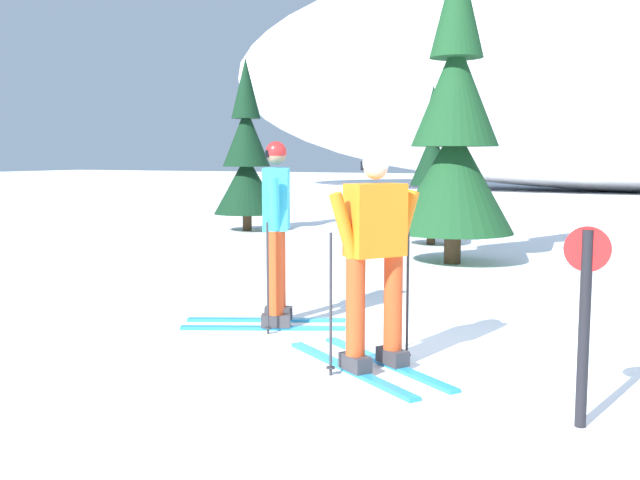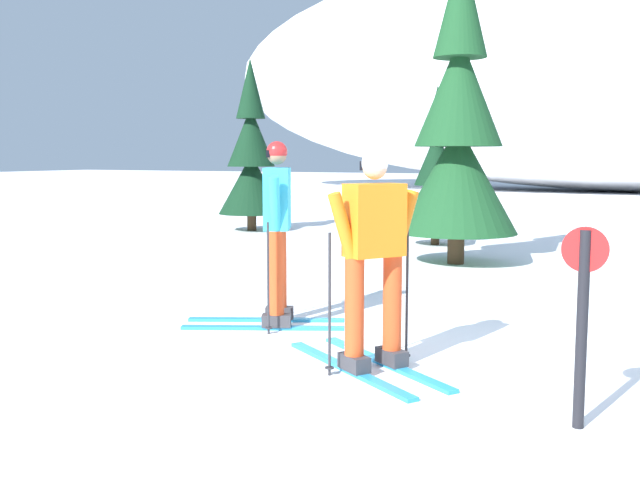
{
  "view_description": "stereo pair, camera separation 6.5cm",
  "coord_description": "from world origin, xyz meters",
  "px_view_note": "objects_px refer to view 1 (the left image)",
  "views": [
    {
      "loc": [
        1.49,
        -6.17,
        1.69
      ],
      "look_at": [
        -1.22,
        -0.31,
        0.95
      ],
      "focal_mm": 41.43,
      "sensor_mm": 36.0,
      "label": 1
    },
    {
      "loc": [
        1.55,
        -6.14,
        1.69
      ],
      "look_at": [
        -1.22,
        -0.31,
        0.95
      ],
      "focal_mm": 41.43,
      "sensor_mm": 36.0,
      "label": 2
    }
  ],
  "objects_px": {
    "pine_tree_center_right": "(455,133)",
    "trail_marker_post": "(585,313)",
    "skier_cyan_jacket": "(276,228)",
    "pine_tree_center_left": "(432,179)",
    "pine_tree_far_left": "(246,159)",
    "skier_orange_jacket": "(374,256)"
  },
  "relations": [
    {
      "from": "pine_tree_center_right",
      "to": "trail_marker_post",
      "type": "xyz_separation_m",
      "value": [
        2.55,
        -6.54,
        -1.3
      ]
    },
    {
      "from": "skier_cyan_jacket",
      "to": "trail_marker_post",
      "type": "height_order",
      "value": "skier_cyan_jacket"
    },
    {
      "from": "pine_tree_center_left",
      "to": "trail_marker_post",
      "type": "xyz_separation_m",
      "value": [
        3.56,
        -8.81,
        -0.53
      ]
    },
    {
      "from": "pine_tree_center_right",
      "to": "pine_tree_far_left",
      "type": "bearing_deg",
      "value": 151.12
    },
    {
      "from": "skier_orange_jacket",
      "to": "trail_marker_post",
      "type": "height_order",
      "value": "skier_orange_jacket"
    },
    {
      "from": "skier_orange_jacket",
      "to": "pine_tree_center_right",
      "type": "bearing_deg",
      "value": 98.94
    },
    {
      "from": "skier_orange_jacket",
      "to": "trail_marker_post",
      "type": "distance_m",
      "value": 1.73
    },
    {
      "from": "pine_tree_center_left",
      "to": "trail_marker_post",
      "type": "relative_size",
      "value": 2.37
    },
    {
      "from": "skier_orange_jacket",
      "to": "pine_tree_center_left",
      "type": "height_order",
      "value": "pine_tree_center_left"
    },
    {
      "from": "skier_orange_jacket",
      "to": "pine_tree_center_right",
      "type": "xyz_separation_m",
      "value": [
        -0.94,
        5.94,
        1.11
      ]
    },
    {
      "from": "pine_tree_center_left",
      "to": "pine_tree_far_left",
      "type": "bearing_deg",
      "value": 170.23
    },
    {
      "from": "skier_cyan_jacket",
      "to": "pine_tree_far_left",
      "type": "xyz_separation_m",
      "value": [
        -5.02,
        7.94,
        0.62
      ]
    },
    {
      "from": "skier_orange_jacket",
      "to": "pine_tree_far_left",
      "type": "distance_m",
      "value": 11.08
    },
    {
      "from": "skier_orange_jacket",
      "to": "trail_marker_post",
      "type": "bearing_deg",
      "value": -20.33
    },
    {
      "from": "pine_tree_far_left",
      "to": "pine_tree_center_right",
      "type": "xyz_separation_m",
      "value": [
        5.51,
        -3.04,
        0.43
      ]
    },
    {
      "from": "skier_orange_jacket",
      "to": "trail_marker_post",
      "type": "xyz_separation_m",
      "value": [
        1.61,
        -0.6,
        -0.19
      ]
    },
    {
      "from": "pine_tree_far_left",
      "to": "pine_tree_center_right",
      "type": "relative_size",
      "value": 0.79
    },
    {
      "from": "pine_tree_center_right",
      "to": "skier_cyan_jacket",
      "type": "bearing_deg",
      "value": -95.76
    },
    {
      "from": "pine_tree_far_left",
      "to": "trail_marker_post",
      "type": "xyz_separation_m",
      "value": [
        8.06,
        -9.58,
        -0.88
      ]
    },
    {
      "from": "skier_cyan_jacket",
      "to": "pine_tree_center_right",
      "type": "distance_m",
      "value": 5.04
    },
    {
      "from": "pine_tree_far_left",
      "to": "trail_marker_post",
      "type": "relative_size",
      "value": 3.03
    },
    {
      "from": "skier_orange_jacket",
      "to": "pine_tree_far_left",
      "type": "relative_size",
      "value": 0.45
    }
  ]
}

